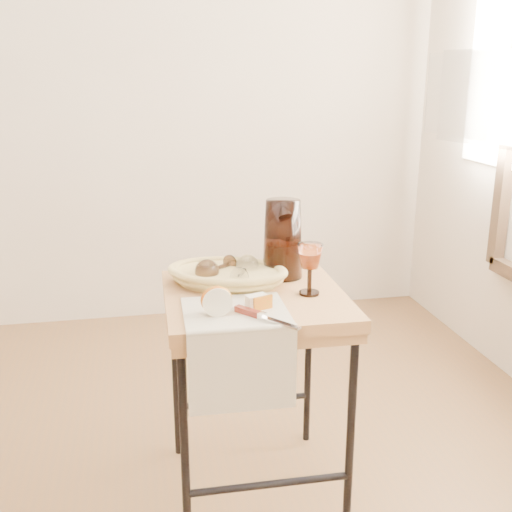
{
  "coord_description": "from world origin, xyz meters",
  "views": [
    {
      "loc": [
        0.21,
        -1.45,
        1.29
      ],
      "look_at": [
        0.54,
        0.2,
        0.79
      ],
      "focal_mm": 43.02,
      "sensor_mm": 36.0,
      "label": 1
    }
  ],
  "objects": [
    {
      "name": "apple_half",
      "position": [
        0.4,
        0.07,
        0.72
      ],
      "size": [
        0.09,
        0.05,
        0.08
      ],
      "primitive_type": "ellipsoid",
      "rotation": [
        0.0,
        0.0,
        0.01
      ],
      "color": "red",
      "rests_on": "tea_towel"
    },
    {
      "name": "bread_basket",
      "position": [
        0.47,
        0.32,
        0.7
      ],
      "size": [
        0.39,
        0.34,
        0.05
      ],
      "primitive_type": null,
      "rotation": [
        0.0,
        0.0,
        -0.39
      ],
      "color": "tan",
      "rests_on": "side_table"
    },
    {
      "name": "goblet_lying_a",
      "position": [
        0.44,
        0.33,
        0.72
      ],
      "size": [
        0.14,
        0.14,
        0.07
      ],
      "primitive_type": null,
      "rotation": [
        0.0,
        0.0,
        3.83
      ],
      "color": "brown",
      "rests_on": "bread_basket"
    },
    {
      "name": "table_knife",
      "position": [
        0.52,
        0.0,
        0.68
      ],
      "size": [
        0.15,
        0.17,
        0.02
      ],
      "primitive_type": null,
      "rotation": [
        0.0,
        0.0,
        -0.89
      ],
      "color": "silver",
      "rests_on": "tea_towel"
    },
    {
      "name": "tea_towel",
      "position": [
        0.46,
        0.08,
        0.67
      ],
      "size": [
        0.29,
        0.26,
        0.01
      ],
      "primitive_type": "cube",
      "rotation": [
        0.0,
        0.0,
        -0.02
      ],
      "color": "silver",
      "rests_on": "side_table"
    },
    {
      "name": "goblet_lying_b",
      "position": [
        0.52,
        0.3,
        0.72
      ],
      "size": [
        0.11,
        0.14,
        0.07
      ],
      "primitive_type": null,
      "rotation": [
        0.0,
        0.0,
        1.16
      ],
      "color": "white",
      "rests_on": "bread_basket"
    },
    {
      "name": "side_table",
      "position": [
        0.54,
        0.22,
        0.34
      ],
      "size": [
        0.54,
        0.54,
        0.67
      ],
      "primitive_type": null,
      "rotation": [
        0.0,
        0.0,
        -0.02
      ],
      "color": "olive",
      "rests_on": "floor"
    },
    {
      "name": "apple_wedge",
      "position": [
        0.52,
        0.09,
        0.7
      ],
      "size": [
        0.06,
        0.05,
        0.04
      ],
      "primitive_type": "cube",
      "rotation": [
        0.0,
        0.0,
        0.34
      ],
      "color": "white",
      "rests_on": "tea_towel"
    },
    {
      "name": "pitcher",
      "position": [
        0.65,
        0.36,
        0.79
      ],
      "size": [
        0.22,
        0.28,
        0.29
      ],
      "primitive_type": null,
      "rotation": [
        0.0,
        0.0,
        0.22
      ],
      "color": "black",
      "rests_on": "side_table"
    },
    {
      "name": "wine_goblet",
      "position": [
        0.69,
        0.18,
        0.75
      ],
      "size": [
        0.08,
        0.08,
        0.15
      ],
      "primitive_type": null,
      "rotation": [
        0.0,
        0.0,
        -0.14
      ],
      "color": "white",
      "rests_on": "side_table"
    },
    {
      "name": "wall_back",
      "position": [
        0.0,
        1.8,
        1.35
      ],
      "size": [
        3.6,
        0.0,
        2.7
      ],
      "primitive_type": "cube",
      "color": "beige",
      "rests_on": "ground"
    }
  ]
}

